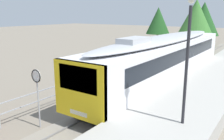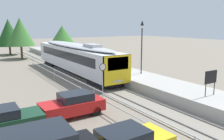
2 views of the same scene
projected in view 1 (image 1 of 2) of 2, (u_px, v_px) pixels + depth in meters
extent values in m
plane|color=slate|center=(122.00, 81.00, 19.03)|extent=(160.00, 160.00, 0.00)
cube|color=gray|center=(157.00, 87.00, 17.36)|extent=(3.20, 60.00, 0.06)
cube|color=slate|center=(148.00, 85.00, 17.74)|extent=(0.08, 60.00, 0.08)
cube|color=slate|center=(167.00, 88.00, 16.94)|extent=(0.08, 60.00, 0.08)
cube|color=silver|center=(165.00, 58.00, 17.94)|extent=(2.80, 19.05, 2.55)
cube|color=yellow|center=(79.00, 91.00, 10.41)|extent=(2.80, 0.24, 2.55)
cube|color=black|center=(78.00, 79.00, 10.21)|extent=(2.13, 0.08, 1.12)
cube|color=black|center=(166.00, 53.00, 17.85)|extent=(2.82, 16.01, 0.92)
ellipsoid|color=#B2B5BA|center=(166.00, 39.00, 17.61)|extent=(2.69, 18.29, 0.44)
cube|color=#B2B5BA|center=(134.00, 41.00, 13.73)|extent=(1.10, 2.20, 0.36)
cube|color=#EAE5C6|center=(79.00, 113.00, 10.58)|extent=(1.00, 0.10, 0.20)
cube|color=black|center=(110.00, 108.00, 12.60)|extent=(2.24, 3.20, 0.55)
cube|color=black|center=(193.00, 63.00, 23.99)|extent=(2.24, 3.20, 0.55)
cube|color=#A8A59E|center=(204.00, 90.00, 15.46)|extent=(3.90, 60.00, 0.90)
cylinder|color=#232328|center=(186.00, 68.00, 9.23)|extent=(0.12, 0.12, 4.60)
sphere|color=silver|center=(191.00, 0.00, 8.66)|extent=(0.24, 0.24, 0.24)
cylinder|color=#9EA0A5|center=(39.00, 105.00, 11.10)|extent=(0.07, 0.07, 2.20)
cylinder|color=white|center=(36.00, 76.00, 10.76)|extent=(0.60, 0.03, 0.60)
torus|color=black|center=(36.00, 76.00, 10.75)|extent=(0.61, 0.05, 0.61)
cylinder|color=#9EA0A5|center=(112.00, 76.00, 18.26)|extent=(0.06, 0.06, 1.25)
cylinder|color=#9EA0A5|center=(160.00, 58.00, 25.45)|extent=(0.06, 0.06, 1.25)
cylinder|color=brown|center=(202.00, 41.00, 39.10)|extent=(0.36, 0.36, 1.76)
cone|color=#1E4C1E|center=(204.00, 19.00, 38.30)|extent=(4.91, 4.91, 5.22)
cylinder|color=brown|center=(194.00, 44.00, 32.95)|extent=(0.36, 0.36, 2.30)
cone|color=#38702D|center=(196.00, 17.00, 32.14)|extent=(4.71, 4.71, 4.76)
cylinder|color=brown|center=(157.00, 40.00, 38.31)|extent=(0.36, 0.36, 2.06)
cone|color=#1E4C1E|center=(158.00, 21.00, 37.60)|extent=(3.68, 3.68, 4.09)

